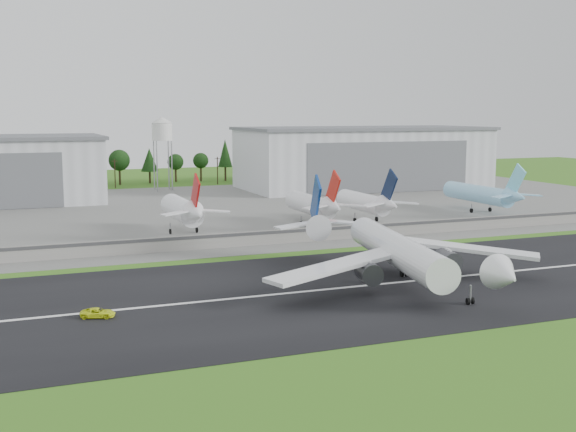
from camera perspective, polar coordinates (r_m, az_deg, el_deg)
name	(u,v)px	position (r m, az deg, el deg)	size (l,w,h in m)	color
ground	(418,297)	(125.80, 10.21, -6.29)	(600.00, 600.00, 0.00)	#376517
runway	(389,284)	(134.13, 7.96, -5.31)	(320.00, 60.00, 0.10)	black
runway_centerline	(389,283)	(134.11, 7.96, -5.29)	(220.00, 1.00, 0.02)	white
apron	(221,209)	(234.57, -5.35, 0.53)	(320.00, 150.00, 0.10)	slate
blast_fence	(296,236)	(173.50, 0.66, -1.56)	(240.00, 0.61, 3.50)	gray
hangar_east	(363,157)	(302.98, 5.97, 4.64)	(102.00, 47.00, 25.20)	silver
water_tower	(162,129)	(294.51, -9.92, 6.78)	(8.40, 8.40, 29.40)	#99999E
utility_poles	(168,186)	(311.70, -9.47, 2.34)	(230.00, 3.00, 12.00)	black
treeline	(161,183)	(326.32, -10.03, 2.58)	(320.00, 16.00, 22.00)	black
main_airliner	(399,257)	(133.56, 8.73, -3.26)	(56.16, 58.95, 18.17)	white
ground_vehicle	(98,313)	(114.88, -14.80, -7.41)	(2.41, 5.23, 1.45)	#E2F11C
parked_jet_red_a	(184,210)	(186.52, -8.18, 0.44)	(7.36, 31.29, 16.82)	white
parked_jet_red_b	(315,205)	(198.04, 2.15, 0.90)	(7.36, 31.29, 16.55)	white
parked_jet_navy	(368,202)	(205.19, 6.38, 1.07)	(7.36, 31.29, 16.41)	white
parked_jet_skyblue	(484,194)	(232.46, 15.25, 1.69)	(7.36, 37.29, 16.56)	#90D2F9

